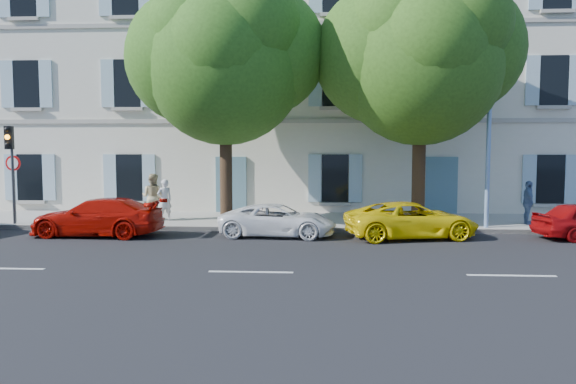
# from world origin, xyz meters

# --- Properties ---
(ground) EXTENTS (90.00, 90.00, 0.00)m
(ground) POSITION_xyz_m (0.00, 0.00, 0.00)
(ground) COLOR black
(sidewalk) EXTENTS (36.00, 4.50, 0.15)m
(sidewalk) POSITION_xyz_m (0.00, 4.45, 0.07)
(sidewalk) COLOR #A09E96
(sidewalk) RESTS_ON ground
(kerb) EXTENTS (36.00, 0.16, 0.16)m
(kerb) POSITION_xyz_m (0.00, 2.28, 0.08)
(kerb) COLOR #9E998E
(kerb) RESTS_ON ground
(building) EXTENTS (28.00, 7.00, 12.00)m
(building) POSITION_xyz_m (0.00, 10.20, 6.00)
(building) COLOR beige
(building) RESTS_ON ground
(car_red_coupe) EXTENTS (4.38, 1.94, 1.25)m
(car_red_coupe) POSITION_xyz_m (-5.71, 0.97, 0.63)
(car_red_coupe) COLOR #A60D04
(car_red_coupe) RESTS_ON ground
(car_white_coupe) EXTENTS (3.92, 2.01, 1.06)m
(car_white_coupe) POSITION_xyz_m (0.22, 1.27, 0.53)
(car_white_coupe) COLOR white
(car_white_coupe) RESTS_ON ground
(car_yellow_supercar) EXTENTS (4.53, 2.77, 1.17)m
(car_yellow_supercar) POSITION_xyz_m (4.53, 1.15, 0.59)
(car_yellow_supercar) COLOR yellow
(car_yellow_supercar) RESTS_ON ground
(tree_left) EXTENTS (5.65, 5.65, 8.76)m
(tree_left) POSITION_xyz_m (-1.78, 2.98, 5.79)
(tree_left) COLOR #3A2819
(tree_left) RESTS_ON sidewalk
(tree_right) EXTENTS (5.74, 5.74, 8.85)m
(tree_right) POSITION_xyz_m (5.06, 3.14, 5.83)
(tree_right) COLOR #3A2819
(tree_right) RESTS_ON sidewalk
(traffic_light) EXTENTS (0.30, 0.40, 3.51)m
(traffic_light) POSITION_xyz_m (-9.45, 2.48, 2.69)
(traffic_light) COLOR #383A3D
(traffic_light) RESTS_ON sidewalk
(road_sign) EXTENTS (0.57, 0.08, 2.46)m
(road_sign) POSITION_xyz_m (-9.60, 2.91, 1.93)
(road_sign) COLOR #383A3D
(road_sign) RESTS_ON sidewalk
(street_lamp) EXTENTS (0.40, 1.64, 7.62)m
(street_lamp) POSITION_xyz_m (7.33, 2.54, 4.47)
(street_lamp) COLOR #7293BF
(street_lamp) RESTS_ON sidewalk
(pedestrian_a) EXTENTS (0.68, 0.64, 1.56)m
(pedestrian_a) POSITION_xyz_m (-4.26, 3.77, 0.93)
(pedestrian_a) COLOR silver
(pedestrian_a) RESTS_ON sidewalk
(pedestrian_b) EXTENTS (0.95, 0.79, 1.76)m
(pedestrian_b) POSITION_xyz_m (-4.77, 3.96, 1.03)
(pedestrian_b) COLOR tan
(pedestrian_b) RESTS_ON sidewalk
(pedestrian_c) EXTENTS (0.43, 0.94, 1.56)m
(pedestrian_c) POSITION_xyz_m (9.05, 3.58, 0.93)
(pedestrian_c) COLOR slate
(pedestrian_c) RESTS_ON sidewalk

